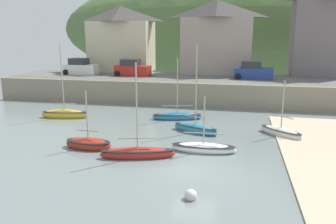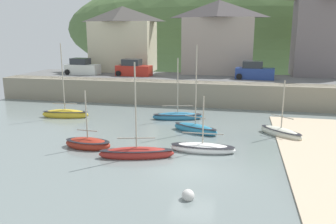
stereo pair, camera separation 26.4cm
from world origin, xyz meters
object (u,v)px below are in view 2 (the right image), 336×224
at_px(sailboat_far_left, 65,114).
at_px(parked_car_by_wall, 134,69).
at_px(fishing_boat_green, 178,116).
at_px(waterfront_building_left, 123,39).
at_px(sailboat_blue_trim, 281,132).
at_px(dinghy_open_wooden, 88,144).
at_px(mooring_buoy, 188,196).
at_px(waterfront_building_right, 323,29).
at_px(waterfront_building_centre, 218,37).
at_px(rowboat_small_beached, 203,148).
at_px(parked_car_end_of_row, 254,72).
at_px(parked_car_near_slipway, 82,68).
at_px(sailboat_white_hull, 137,153).
at_px(sailboat_tall_mast, 195,128).
at_px(church_with_spire, 315,5).

height_order(sailboat_far_left, parked_car_by_wall, sailboat_far_left).
bearing_deg(fishing_boat_green, waterfront_building_left, 110.73).
bearing_deg(sailboat_blue_trim, dinghy_open_wooden, -114.74).
bearing_deg(fishing_boat_green, mooring_buoy, -91.19).
relative_size(waterfront_building_right, sailboat_blue_trim, 2.48).
height_order(fishing_boat_green, dinghy_open_wooden, fishing_boat_green).
height_order(waterfront_building_centre, rowboat_small_beached, waterfront_building_centre).
height_order(parked_car_by_wall, mooring_buoy, parked_car_by_wall).
relative_size(parked_car_by_wall, parked_car_end_of_row, 0.99).
xyz_separation_m(waterfront_building_left, parked_car_near_slipway, (-3.74, -4.50, -3.39)).
height_order(waterfront_building_centre, fishing_boat_green, waterfront_building_centre).
distance_m(waterfront_building_left, sailboat_blue_trim, 26.24).
height_order(waterfront_building_right, fishing_boat_green, waterfront_building_right).
xyz_separation_m(waterfront_building_centre, parked_car_by_wall, (-9.45, -4.50, -3.65)).
relative_size(sailboat_white_hull, parked_car_by_wall, 1.41).
distance_m(parked_car_near_slipway, parked_car_by_wall, 6.52).
xyz_separation_m(dinghy_open_wooden, rowboat_small_beached, (7.43, 0.85, -0.04)).
bearing_deg(waterfront_building_centre, sailboat_white_hull, -96.97).
xyz_separation_m(waterfront_building_centre, parked_car_end_of_row, (4.36, -4.50, -3.65)).
distance_m(sailboat_white_hull, parked_car_end_of_row, 21.21).
bearing_deg(waterfront_building_centre, waterfront_building_right, 0.00).
xyz_separation_m(waterfront_building_right, sailboat_blue_trim, (-5.85, -17.77, -7.50)).
bearing_deg(sailboat_white_hull, parked_car_end_of_row, 55.20).
bearing_deg(sailboat_white_hull, fishing_boat_green, 71.50).
xyz_separation_m(waterfront_building_centre, sailboat_white_hull, (-2.96, -24.20, -6.57)).
xyz_separation_m(waterfront_building_left, dinghy_open_wooden, (5.62, -23.15, -6.31)).
height_order(parked_car_near_slipway, mooring_buoy, parked_car_near_slipway).
distance_m(waterfront_building_right, fishing_boat_green, 21.60).
bearing_deg(parked_car_end_of_row, dinghy_open_wooden, -116.18).
relative_size(sailboat_far_left, sailboat_white_hull, 1.13).
distance_m(dinghy_open_wooden, sailboat_tall_mast, 8.11).
xyz_separation_m(church_with_spire, sailboat_tall_mast, (-11.75, -22.17, -10.34)).
height_order(waterfront_building_centre, parked_car_near_slipway, waterfront_building_centre).
xyz_separation_m(waterfront_building_left, rowboat_small_beached, (13.05, -22.30, -6.36)).
bearing_deg(parked_car_by_wall, waterfront_building_right, 15.01).
bearing_deg(waterfront_building_left, mooring_buoy, -65.44).
xyz_separation_m(sailboat_far_left, rowboat_small_beached, (12.96, -6.29, -0.09)).
distance_m(fishing_boat_green, sailboat_tall_mast, 4.20).
height_order(waterfront_building_right, parked_car_end_of_row, waterfront_building_right).
relative_size(sailboat_tall_mast, parked_car_end_of_row, 1.59).
distance_m(rowboat_small_beached, parked_car_near_slipway, 24.65).
relative_size(rowboat_small_beached, parked_car_by_wall, 0.99).
xyz_separation_m(sailboat_white_hull, sailboat_tall_mast, (2.74, 6.02, 0.02)).
height_order(rowboat_small_beached, sailboat_blue_trim, sailboat_blue_trim).
relative_size(fishing_boat_green, parked_car_end_of_row, 1.30).
distance_m(sailboat_far_left, sailboat_blue_trim, 18.24).
height_order(waterfront_building_centre, dinghy_open_wooden, waterfront_building_centre).
bearing_deg(sailboat_blue_trim, parked_car_end_of_row, 139.29).
bearing_deg(parked_car_near_slipway, waterfront_building_left, 53.58).
bearing_deg(sailboat_far_left, rowboat_small_beached, -34.09).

